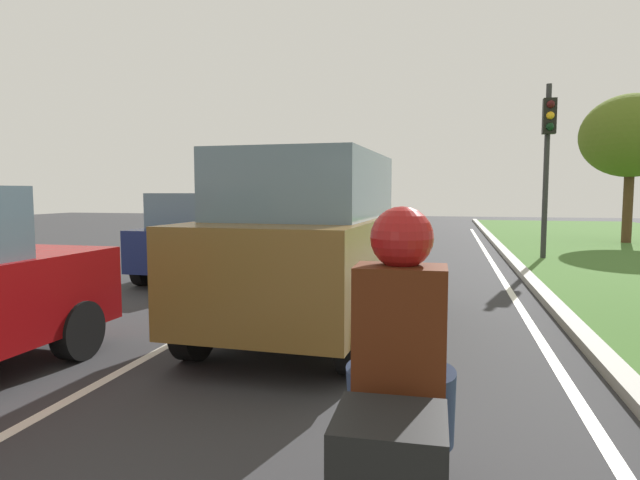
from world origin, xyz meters
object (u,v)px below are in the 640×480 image
car_hatchback_far (206,236)px  motorcycle (398,467)px  tree_roadside_far (631,136)px  traffic_light_near_right (548,144)px  car_suv_ahead (311,242)px  rider_person (401,329)px

car_hatchback_far → motorcycle: car_hatchback_far is taller
tree_roadside_far → traffic_light_near_right: bearing=-123.0°
car_suv_ahead → tree_roadside_far: size_ratio=0.89×
car_hatchback_far → tree_roadside_far: size_ratio=0.73×
rider_person → tree_roadside_far: 19.36m
car_hatchback_far → motorcycle: size_ratio=1.96×
motorcycle → tree_roadside_far: bearing=69.9°
traffic_light_near_right → car_hatchback_far: bearing=-147.9°
car_hatchback_far → car_suv_ahead: bearing=-48.4°
car_hatchback_far → rider_person: bearing=-58.6°
rider_person → car_hatchback_far: bearing=119.4°
car_suv_ahead → tree_roadside_far: 16.08m
car_suv_ahead → traffic_light_near_right: bearing=65.8°
car_suv_ahead → rider_person: bearing=-68.4°
car_suv_ahead → rider_person: car_suv_ahead is taller
car_hatchback_far → rider_person: size_ratio=3.20×
car_hatchback_far → traffic_light_near_right: (7.43, 4.66, 2.15)m
traffic_light_near_right → tree_roadside_far: bearing=57.0°
motorcycle → rider_person: bearing=91.2°
car_suv_ahead → motorcycle: (1.51, -4.34, -0.60)m
motorcycle → tree_roadside_far: 19.49m
car_hatchback_far → motorcycle: 9.40m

